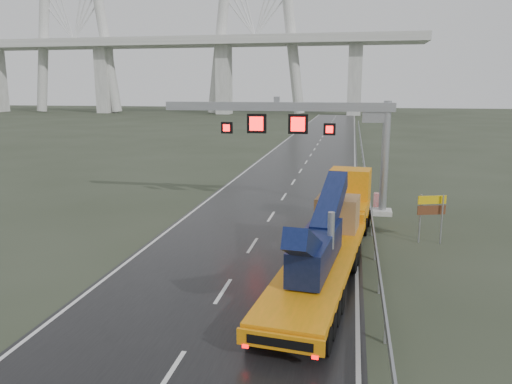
% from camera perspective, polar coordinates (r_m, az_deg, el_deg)
% --- Properties ---
extents(ground, '(400.00, 400.00, 0.00)m').
position_cam_1_polar(ground, '(16.86, -7.34, -16.46)').
color(ground, '#2E3525').
rests_on(ground, ground).
extents(road, '(11.00, 200.00, 0.02)m').
position_cam_1_polar(road, '(54.86, 5.75, 3.40)').
color(road, black).
rests_on(road, ground).
extents(guardrail, '(0.20, 140.00, 1.40)m').
position_cam_1_polar(guardrail, '(44.68, 12.40, 2.17)').
color(guardrail, gray).
rests_on(guardrail, ground).
extents(sign_gantry, '(14.90, 1.20, 7.42)m').
position_cam_1_polar(sign_gantry, '(32.26, 6.10, 7.56)').
color(sign_gantry, '#A7A6A3').
rests_on(sign_gantry, ground).
extents(heavy_haul_truck, '(4.38, 17.39, 4.05)m').
position_cam_1_polar(heavy_haul_truck, '(23.96, 8.88, -3.81)').
color(heavy_haul_truck, orange).
rests_on(heavy_haul_truck, ground).
extents(exit_sign_pair, '(1.46, 0.52, 2.59)m').
position_cam_1_polar(exit_sign_pair, '(27.32, 19.42, -1.89)').
color(exit_sign_pair, '#919399').
rests_on(exit_sign_pair, ground).
extents(striped_barrier, '(0.71, 0.44, 1.15)m').
position_cam_1_polar(striped_barrier, '(34.09, 13.86, -1.07)').
color(striped_barrier, red).
rests_on(striped_barrier, ground).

